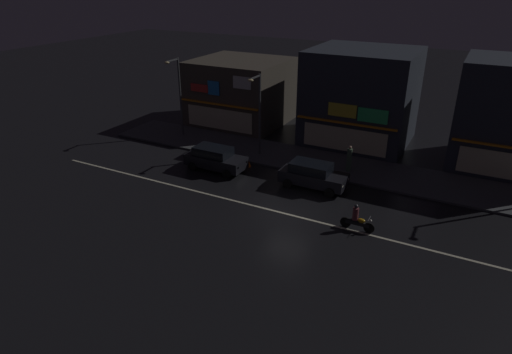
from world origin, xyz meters
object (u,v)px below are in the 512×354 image
(parked_car_trailing, at_px, (215,158))
(motorcycle_following, at_px, (357,219))
(pedestrian_on_sidewalk, at_px, (349,159))
(streetlamp_west, at_px, (178,90))
(traffic_cone, at_px, (249,163))
(streetlamp_mid, at_px, (258,108))
(parked_car_near_kerb, at_px, (313,175))

(parked_car_trailing, bearing_deg, motorcycle_following, -16.54)
(pedestrian_on_sidewalk, height_order, motorcycle_following, pedestrian_on_sidewalk)
(streetlamp_west, distance_m, motorcycle_following, 19.57)
(pedestrian_on_sidewalk, bearing_deg, motorcycle_following, 16.27)
(parked_car_trailing, xyz_separation_m, traffic_cone, (1.83, 1.56, -0.59))
(streetlamp_west, height_order, streetlamp_mid, streetlamp_west)
(parked_car_trailing, distance_m, traffic_cone, 2.48)
(streetlamp_west, height_order, traffic_cone, streetlamp_west)
(streetlamp_west, bearing_deg, traffic_cone, -20.37)
(streetlamp_west, bearing_deg, parked_car_near_kerb, -16.70)
(streetlamp_west, bearing_deg, motorcycle_following, -24.30)
(traffic_cone, bearing_deg, streetlamp_west, 159.63)
(traffic_cone, bearing_deg, streetlamp_mid, 98.89)
(parked_car_near_kerb, bearing_deg, streetlamp_mid, 151.07)
(streetlamp_mid, bearing_deg, parked_car_near_kerb, -28.93)
(parked_car_trailing, relative_size, traffic_cone, 7.82)
(streetlamp_west, relative_size, traffic_cone, 11.73)
(streetlamp_west, relative_size, streetlamp_mid, 1.06)
(streetlamp_west, distance_m, streetlamp_mid, 7.96)
(streetlamp_mid, distance_m, pedestrian_on_sidewalk, 7.54)
(streetlamp_mid, xyz_separation_m, motorcycle_following, (9.67, -6.98, -3.16))
(pedestrian_on_sidewalk, bearing_deg, traffic_cone, -74.49)
(streetlamp_west, distance_m, parked_car_near_kerb, 14.45)
(streetlamp_west, height_order, parked_car_trailing, streetlamp_west)
(streetlamp_west, relative_size, parked_car_near_kerb, 1.50)
(streetlamp_mid, distance_m, motorcycle_following, 12.34)
(streetlamp_mid, height_order, parked_car_trailing, streetlamp_mid)
(streetlamp_mid, height_order, parked_car_near_kerb, streetlamp_mid)
(streetlamp_mid, distance_m, parked_car_trailing, 4.92)
(streetlamp_west, xyz_separation_m, parked_car_trailing, (6.40, -4.62, -3.12))
(streetlamp_west, height_order, motorcycle_following, streetlamp_west)
(pedestrian_on_sidewalk, distance_m, parked_car_near_kerb, 3.63)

